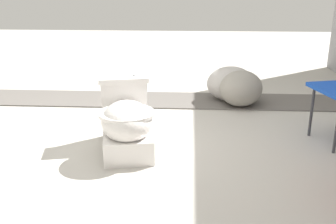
{
  "coord_description": "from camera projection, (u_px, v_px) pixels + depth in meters",
  "views": [
    {
      "loc": [
        2.65,
        0.5,
        1.2
      ],
      "look_at": [
        0.01,
        0.35,
        0.3
      ],
      "focal_mm": 42.0,
      "sensor_mm": 36.0,
      "label": 1
    }
  ],
  "objects": [
    {
      "name": "ground_plane",
      "position": [
        121.0,
        149.0,
        2.92
      ],
      "size": [
        14.0,
        14.0,
        0.0
      ],
      "primitive_type": "plane",
      "color": "#B7B2A8"
    },
    {
      "name": "gravel_strip",
      "position": [
        190.0,
        100.0,
        4.06
      ],
      "size": [
        0.56,
        8.0,
        0.01
      ],
      "primitive_type": "cube",
      "color": "#605B56",
      "rests_on": "ground"
    },
    {
      "name": "toilet",
      "position": [
        127.0,
        122.0,
        2.83
      ],
      "size": [
        0.69,
        0.49,
        0.52
      ],
      "rotation": [
        0.0,
        0.0,
        0.2
      ],
      "color": "white",
      "rests_on": "ground"
    },
    {
      "name": "boulder_near",
      "position": [
        231.0,
        84.0,
        4.02
      ],
      "size": [
        0.41,
        0.51,
        0.36
      ],
      "primitive_type": "ellipsoid",
      "rotation": [
        0.0,
        0.0,
        1.64
      ],
      "color": "#B7B2AD",
      "rests_on": "ground"
    },
    {
      "name": "boulder_far",
      "position": [
        241.0,
        88.0,
        3.86
      ],
      "size": [
        0.61,
        0.59,
        0.35
      ],
      "primitive_type": "ellipsoid",
      "rotation": [
        0.0,
        0.0,
        2.58
      ],
      "color": "gray",
      "rests_on": "ground"
    }
  ]
}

